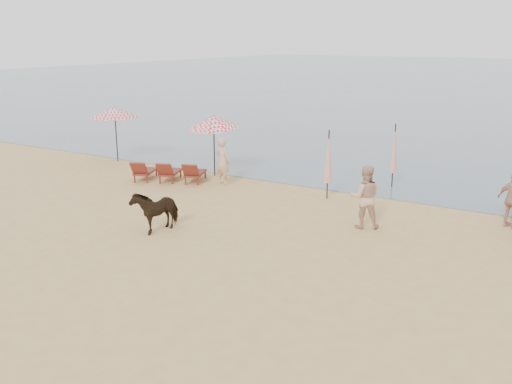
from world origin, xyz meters
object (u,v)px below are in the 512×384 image
(umbrella_open_left_a, at_px, (115,112))
(umbrella_open_left_b, at_px, (214,122))
(umbrella_closed_left, at_px, (394,149))
(beachgoer_right_a, at_px, (365,197))
(beachgoer_left, at_px, (223,161))
(lounger_cluster_left, at_px, (169,172))
(umbrella_closed_right, at_px, (328,157))
(cow, at_px, (156,210))

(umbrella_open_left_a, bearing_deg, umbrella_open_left_b, 21.67)
(umbrella_closed_left, bearing_deg, umbrella_open_left_b, -164.35)
(beachgoer_right_a, bearing_deg, beachgoer_left, -43.32)
(lounger_cluster_left, distance_m, beachgoer_right_a, 8.64)
(umbrella_closed_left, bearing_deg, lounger_cluster_left, -154.92)
(beachgoer_left, relative_size, beachgoer_right_a, 0.96)
(umbrella_closed_right, relative_size, beachgoer_right_a, 1.29)
(beachgoer_right_a, bearing_deg, lounger_cluster_left, -34.32)
(lounger_cluster_left, relative_size, cow, 2.07)
(lounger_cluster_left, height_order, umbrella_closed_right, umbrella_closed_right)
(umbrella_open_left_b, height_order, umbrella_closed_left, umbrella_open_left_b)
(umbrella_open_left_b, distance_m, beachgoer_left, 1.95)
(umbrella_open_left_a, height_order, cow, umbrella_open_left_a)
(beachgoer_right_a, bearing_deg, umbrella_closed_left, -106.86)
(lounger_cluster_left, height_order, umbrella_open_left_a, umbrella_open_left_a)
(lounger_cluster_left, xyz_separation_m, umbrella_closed_right, (6.30, 1.00, 1.09))
(umbrella_closed_left, xyz_separation_m, beachgoer_left, (-5.70, -2.87, -0.58))
(umbrella_open_left_a, height_order, beachgoer_left, umbrella_open_left_a)
(cow, relative_size, beachgoer_left, 0.81)
(cow, bearing_deg, umbrella_closed_right, 68.94)
(umbrella_closed_left, relative_size, beachgoer_left, 1.34)
(umbrella_open_left_a, height_order, beachgoer_right_a, umbrella_open_left_a)
(umbrella_closed_left, distance_m, beachgoer_right_a, 5.01)
(umbrella_open_left_a, relative_size, beachgoer_left, 1.37)
(umbrella_open_left_a, height_order, umbrella_open_left_b, umbrella_open_left_b)
(umbrella_closed_right, distance_m, beachgoer_right_a, 3.25)
(umbrella_closed_right, xyz_separation_m, beachgoer_right_a, (2.23, -2.30, -0.55))
(umbrella_closed_left, bearing_deg, umbrella_open_left_a, -171.06)
(umbrella_open_left_b, relative_size, beachgoer_right_a, 1.35)
(lounger_cluster_left, relative_size, umbrella_closed_left, 1.26)
(umbrella_closed_right, distance_m, cow, 6.42)
(lounger_cluster_left, relative_size, beachgoer_right_a, 1.61)
(beachgoer_right_a, bearing_deg, umbrella_closed_right, -71.54)
(umbrella_open_left_b, relative_size, umbrella_closed_right, 1.05)
(umbrella_open_left_b, distance_m, beachgoer_right_a, 8.24)
(umbrella_closed_right, bearing_deg, beachgoer_right_a, -45.84)
(lounger_cluster_left, xyz_separation_m, cow, (3.40, -4.66, 0.22))
(umbrella_closed_left, distance_m, beachgoer_left, 6.41)
(cow, bearing_deg, beachgoer_left, 109.93)
(umbrella_closed_left, bearing_deg, beachgoer_left, -153.29)
(umbrella_open_left_b, xyz_separation_m, umbrella_closed_right, (5.33, -0.73, -0.71))
(umbrella_open_left_a, xyz_separation_m, beachgoer_right_a, (12.94, -3.01, -1.29))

